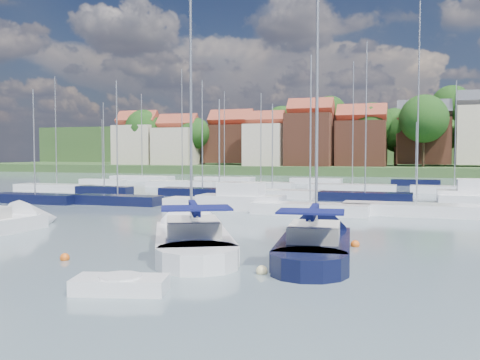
% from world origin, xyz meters
% --- Properties ---
extents(ground, '(260.00, 260.00, 0.00)m').
position_xyz_m(ground, '(0.00, 40.00, 0.00)').
color(ground, '#4B5B66').
rests_on(ground, ground).
extents(sailboat_left, '(3.34, 11.33, 15.28)m').
position_xyz_m(sailboat_left, '(-15.12, 4.47, 0.36)').
color(sailboat_left, white).
rests_on(sailboat_left, ground).
extents(sailboat_centre, '(8.91, 13.09, 17.51)m').
position_xyz_m(sailboat_centre, '(-2.71, 4.00, 0.35)').
color(sailboat_centre, white).
rests_on(sailboat_centre, ground).
extents(sailboat_navy, '(4.43, 11.85, 16.03)m').
position_xyz_m(sailboat_navy, '(3.85, 4.03, 0.35)').
color(sailboat_navy, black).
rests_on(sailboat_navy, ground).
extents(tender, '(3.37, 2.18, 0.67)m').
position_xyz_m(tender, '(-1.03, -5.54, 0.26)').
color(tender, white).
rests_on(tender, ground).
extents(buoy_c, '(0.41, 0.41, 0.41)m').
position_xyz_m(buoy_c, '(-6.16, -1.62, 0.00)').
color(buoy_c, '#D85914').
rests_on(buoy_c, ground).
extents(buoy_d, '(0.45, 0.45, 0.45)m').
position_xyz_m(buoy_d, '(2.69, -1.38, 0.00)').
color(buoy_d, beige).
rests_on(buoy_d, ground).
extents(buoy_e, '(0.44, 0.44, 0.44)m').
position_xyz_m(buoy_e, '(5.43, 5.79, 0.00)').
color(buoy_e, '#D85914').
rests_on(buoy_e, ground).
extents(buoy_g, '(0.54, 0.54, 0.54)m').
position_xyz_m(buoy_g, '(-2.31, 2.50, 0.00)').
color(buoy_g, '#D85914').
rests_on(buoy_g, ground).
extents(buoy_h, '(0.44, 0.44, 0.44)m').
position_xyz_m(buoy_h, '(0.85, -1.53, 0.00)').
color(buoy_h, beige).
rests_on(buoy_h, ground).
extents(marina_field, '(79.62, 41.41, 15.93)m').
position_xyz_m(marina_field, '(1.91, 35.15, 0.43)').
color(marina_field, white).
rests_on(marina_field, ground).
extents(far_shore_town, '(212.46, 90.00, 22.27)m').
position_xyz_m(far_shore_town, '(2.23, 132.67, 4.61)').
color(far_shore_town, '#3C582C').
rests_on(far_shore_town, ground).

